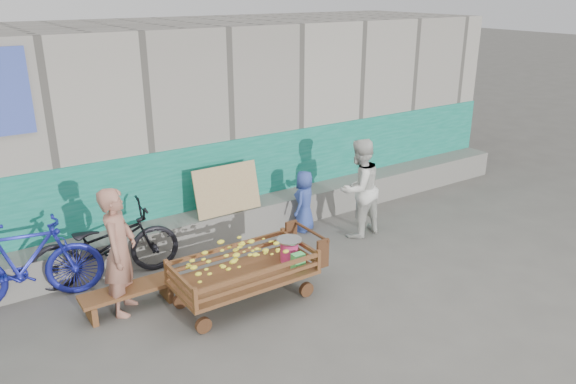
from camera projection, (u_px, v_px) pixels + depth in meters
ground at (298, 316)px, 6.39m from camera, size 80.00×80.00×0.00m
building_wall at (156, 122)px, 9.04m from camera, size 12.00×3.50×3.00m
banana_cart at (241, 264)px, 6.48m from camera, size 1.79×0.82×0.76m
bench at (129, 294)px, 6.46m from camera, size 1.11×0.33×0.28m
vendor_man at (120, 251)px, 6.25m from camera, size 0.60×0.66×1.50m
woman at (359, 188)px, 8.23m from camera, size 0.79×0.65×1.48m
child at (304, 201)px, 8.48m from camera, size 0.55×0.51×0.95m
bicycle_dark at (105, 245)px, 7.03m from camera, size 1.90×0.86×0.97m
bicycle_blue at (24, 262)px, 6.50m from camera, size 1.80×0.84×1.05m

